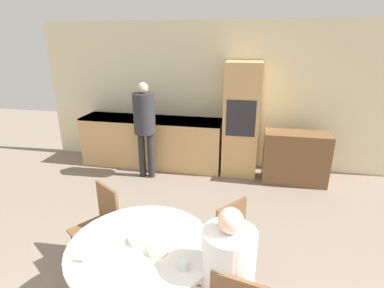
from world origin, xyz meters
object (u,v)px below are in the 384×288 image
(person_seated, at_px, (227,277))
(bowl_centre, at_px, (141,239))
(bowl_near, at_px, (157,250))
(person_standing, at_px, (145,120))
(sideboard, at_px, (295,158))
(dining_table, at_px, (143,267))
(cup, at_px, (184,264))
(chair_far_right, at_px, (223,234))
(oven_unit, at_px, (241,120))
(chair_far_left, at_px, (101,223))

(person_seated, relative_size, bowl_centre, 6.71)
(bowl_near, bearing_deg, person_standing, 111.85)
(sideboard, xyz_separation_m, dining_table, (-1.54, -2.99, 0.10))
(sideboard, distance_m, cup, 3.40)
(person_seated, bearing_deg, chair_far_right, 97.93)
(dining_table, xyz_separation_m, chair_far_right, (0.60, 0.61, -0.03))
(chair_far_right, relative_size, bowl_centre, 4.75)
(sideboard, bearing_deg, oven_unit, 166.66)
(oven_unit, height_order, sideboard, oven_unit)
(sideboard, height_order, cup, sideboard)
(person_seated, xyz_separation_m, bowl_near, (-0.55, 0.12, 0.05))
(bowl_centre, bearing_deg, person_seated, -16.18)
(chair_far_right, distance_m, cup, 0.87)
(bowl_near, bearing_deg, dining_table, 160.38)
(chair_far_left, xyz_separation_m, bowl_near, (0.81, -0.59, 0.27))
(person_seated, xyz_separation_m, person_standing, (-1.65, 2.86, 0.29))
(bowl_near, relative_size, bowl_centre, 0.85)
(chair_far_right, relative_size, cup, 10.98)
(oven_unit, relative_size, cup, 23.98)
(sideboard, bearing_deg, chair_far_right, -111.70)
(chair_far_left, distance_m, bowl_centre, 0.86)
(oven_unit, relative_size, chair_far_right, 2.18)
(chair_far_left, relative_size, person_seated, 0.71)
(chair_far_right, bearing_deg, bowl_near, 4.97)
(cup, bearing_deg, bowl_near, 151.36)
(oven_unit, height_order, person_standing, oven_unit)
(dining_table, bearing_deg, person_standing, 109.36)
(chair_far_left, bearing_deg, cup, -1.11)
(chair_far_right, distance_m, bowl_centre, 0.88)
(sideboard, bearing_deg, dining_table, -117.31)
(chair_far_right, height_order, person_seated, person_seated)
(bowl_centre, bearing_deg, chair_far_right, 42.91)
(chair_far_right, xyz_separation_m, person_seated, (0.11, -0.78, 0.22))
(person_standing, bearing_deg, sideboard, 7.03)
(sideboard, bearing_deg, chair_far_left, -131.92)
(chair_far_right, xyz_separation_m, bowl_centre, (-0.61, -0.57, 0.27))
(person_standing, bearing_deg, oven_unit, 18.59)
(sideboard, xyz_separation_m, bowl_near, (-1.39, -3.05, 0.34))
(oven_unit, bearing_deg, person_standing, -161.41)
(dining_table, bearing_deg, sideboard, 62.69)
(person_seated, bearing_deg, sideboard, 75.13)
(oven_unit, distance_m, chair_far_right, 2.64)
(dining_table, bearing_deg, person_seated, -13.76)
(chair_far_left, distance_m, chair_far_right, 1.26)
(chair_far_right, xyz_separation_m, bowl_near, (-0.44, -0.66, 0.27))
(oven_unit, relative_size, bowl_near, 12.20)
(bowl_near, bearing_deg, sideboard, 65.49)
(sideboard, xyz_separation_m, bowl_centre, (-1.56, -2.95, 0.35))
(bowl_near, bearing_deg, chair_far_left, 143.84)
(oven_unit, bearing_deg, cup, -93.85)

